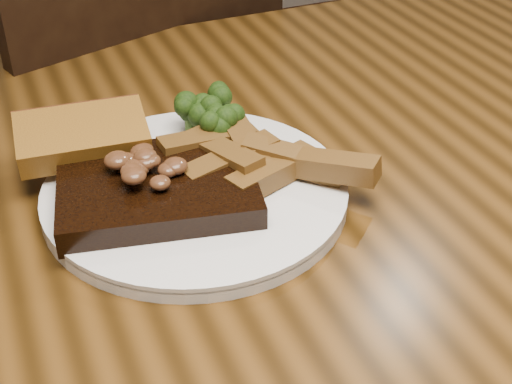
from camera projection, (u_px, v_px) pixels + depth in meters
The scene contains 9 objects.
dining_table at pixel (248, 293), 0.69m from camera, with size 1.60×0.90×0.75m.
chair_far at pixel (127, 133), 1.21m from camera, with size 0.56×0.56×0.95m.
plate at pixel (196, 193), 0.66m from camera, with size 0.28×0.28×0.01m, color white.
steak at pixel (157, 189), 0.63m from camera, with size 0.17×0.13×0.03m, color black.
steak_bone at pixel (178, 231), 0.59m from camera, with size 0.13×0.01×0.02m, color beige.
mushroom_pile at pixel (147, 159), 0.62m from camera, with size 0.07×0.07×0.03m, color #562E1B, non-canonical shape.
garlic_bread at pixel (85, 154), 0.68m from camera, with size 0.12×0.07×0.03m, color #97651B.
potato_wedges at pixel (268, 155), 0.68m from camera, with size 0.13×0.13×0.02m, color brown, non-canonical shape.
broccoli_cluster at pixel (210, 118), 0.72m from camera, with size 0.07×0.07×0.04m, color #243E0E, non-canonical shape.
Camera 1 is at (-0.19, -0.47, 1.14)m, focal length 50.00 mm.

